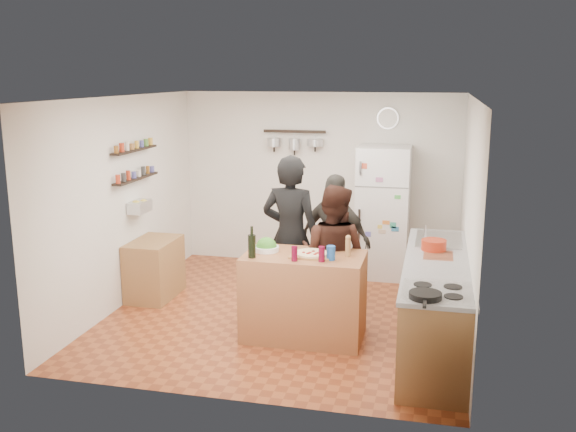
% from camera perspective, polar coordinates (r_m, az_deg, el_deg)
% --- Properties ---
extents(room_shell, '(4.20, 4.20, 4.20)m').
position_cam_1_polar(room_shell, '(7.62, 0.49, 1.19)').
color(room_shell, brown).
rests_on(room_shell, ground).
extents(prep_island, '(1.25, 0.72, 0.91)m').
position_cam_1_polar(prep_island, '(6.81, 1.43, -7.15)').
color(prep_island, brown).
rests_on(prep_island, floor).
extents(pizza_board, '(0.42, 0.34, 0.02)m').
position_cam_1_polar(pizza_board, '(6.64, 2.09, -3.47)').
color(pizza_board, brown).
rests_on(pizza_board, prep_island).
extents(pizza, '(0.34, 0.34, 0.02)m').
position_cam_1_polar(pizza, '(6.63, 2.09, -3.32)').
color(pizza, beige).
rests_on(pizza, pizza_board).
extents(salad_bowl, '(0.27, 0.27, 0.05)m').
position_cam_1_polar(salad_bowl, '(6.81, -1.93, -2.92)').
color(salad_bowl, white).
rests_on(salad_bowl, prep_island).
extents(wine_bottle, '(0.08, 0.08, 0.24)m').
position_cam_1_polar(wine_bottle, '(6.55, -3.23, -2.70)').
color(wine_bottle, black).
rests_on(wine_bottle, prep_island).
extents(wine_glass_near, '(0.06, 0.06, 0.15)m').
position_cam_1_polar(wine_glass_near, '(6.44, 0.58, -3.37)').
color(wine_glass_near, '#52071E').
rests_on(wine_glass_near, prep_island).
extents(wine_glass_far, '(0.06, 0.06, 0.16)m').
position_cam_1_polar(wine_glass_far, '(6.42, 3.01, -3.40)').
color(wine_glass_far, '#56071F').
rests_on(wine_glass_far, prep_island).
extents(pepper_mill, '(0.06, 0.06, 0.18)m').
position_cam_1_polar(pepper_mill, '(6.62, 5.36, -2.84)').
color(pepper_mill, '#A07243').
rests_on(pepper_mill, prep_island).
extents(salt_canister, '(0.09, 0.09, 0.15)m').
position_cam_1_polar(salt_canister, '(6.49, 3.83, -3.30)').
color(salt_canister, '#1C4E9B').
rests_on(salt_canister, prep_island).
extents(person_left, '(0.73, 0.53, 1.87)m').
position_cam_1_polar(person_left, '(7.32, 0.24, -1.81)').
color(person_left, black).
rests_on(person_left, floor).
extents(person_center, '(0.90, 0.78, 1.59)m').
position_cam_1_polar(person_center, '(7.07, 4.02, -3.57)').
color(person_center, black).
rests_on(person_center, floor).
extents(person_back, '(1.01, 0.69, 1.59)m').
position_cam_1_polar(person_back, '(7.73, 4.20, -2.13)').
color(person_back, '#2C2A27').
rests_on(person_back, floor).
extents(counter_run, '(0.63, 2.63, 0.90)m').
position_cam_1_polar(counter_run, '(6.76, 13.00, -7.69)').
color(counter_run, '#9E7042').
rests_on(counter_run, floor).
extents(stove_top, '(0.60, 0.62, 0.02)m').
position_cam_1_polar(stove_top, '(5.71, 13.15, -6.60)').
color(stove_top, white).
rests_on(stove_top, counter_run).
extents(skillet, '(0.27, 0.27, 0.05)m').
position_cam_1_polar(skillet, '(5.50, 12.11, -6.91)').
color(skillet, black).
rests_on(skillet, stove_top).
extents(sink, '(0.50, 0.80, 0.03)m').
position_cam_1_polar(sink, '(7.44, 13.23, -2.09)').
color(sink, silver).
rests_on(sink, counter_run).
extents(cutting_board, '(0.30, 0.40, 0.02)m').
position_cam_1_polar(cutting_board, '(6.80, 13.21, -3.49)').
color(cutting_board, '#995337').
rests_on(cutting_board, counter_run).
extents(red_bowl, '(0.26, 0.26, 0.11)m').
position_cam_1_polar(red_bowl, '(6.98, 12.83, -2.52)').
color(red_bowl, '#9F2812').
rests_on(red_bowl, counter_run).
extents(fridge, '(0.70, 0.68, 1.80)m').
position_cam_1_polar(fridge, '(8.88, 8.43, 0.37)').
color(fridge, white).
rests_on(fridge, floor).
extents(wall_clock, '(0.30, 0.03, 0.30)m').
position_cam_1_polar(wall_clock, '(9.03, 8.87, 8.58)').
color(wall_clock, silver).
rests_on(wall_clock, back_wall).
extents(spice_shelf_lower, '(0.12, 1.00, 0.02)m').
position_cam_1_polar(spice_shelf_lower, '(8.05, -13.36, 3.26)').
color(spice_shelf_lower, black).
rests_on(spice_shelf_lower, left_wall).
extents(spice_shelf_upper, '(0.12, 1.00, 0.02)m').
position_cam_1_polar(spice_shelf_upper, '(8.00, -13.48, 5.74)').
color(spice_shelf_upper, black).
rests_on(spice_shelf_upper, left_wall).
extents(produce_basket, '(0.18, 0.35, 0.14)m').
position_cam_1_polar(produce_basket, '(8.10, -13.04, 0.81)').
color(produce_basket, silver).
rests_on(produce_basket, left_wall).
extents(side_table, '(0.50, 0.80, 0.73)m').
position_cam_1_polar(side_table, '(8.22, -11.78, -4.61)').
color(side_table, '#9D6B41').
rests_on(side_table, floor).
extents(pot_rack, '(0.90, 0.04, 0.04)m').
position_cam_1_polar(pot_rack, '(9.16, 0.58, 7.53)').
color(pot_rack, black).
rests_on(pot_rack, back_wall).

